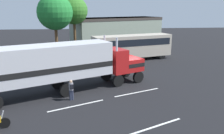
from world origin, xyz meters
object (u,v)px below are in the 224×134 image
object	(u,v)px
semi_truck	(62,63)
person_bystander	(71,89)
parked_bus	(132,45)
parked_car	(21,55)
tree_center	(55,12)
tree_left	(74,11)

from	to	relation	value
semi_truck	person_bystander	bearing A→B (deg)	-66.43
parked_bus	semi_truck	bearing A→B (deg)	-124.21
semi_truck	parked_car	xyz separation A→B (m)	(-6.80, 13.13, -1.72)
semi_truck	tree_center	bearing A→B (deg)	98.16
parked_bus	parked_car	world-z (taller)	parked_bus
parked_car	tree_center	world-z (taller)	tree_center
semi_truck	tree_left	distance (m)	21.89
person_bystander	tree_center	xyz separation A→B (m)	(-3.23, 18.70, 5.45)
semi_truck	person_bystander	xyz separation A→B (m)	(0.81, -1.86, -1.63)
parked_car	parked_bus	bearing A→B (deg)	-3.53
parked_car	tree_left	xyz separation A→B (m)	(6.91, 8.39, 5.70)
person_bystander	tree_left	xyz separation A→B (m)	(-0.70, 23.39, 5.61)
parked_bus	parked_car	xyz separation A→B (m)	(-15.09, 0.93, -1.26)
semi_truck	person_bystander	distance (m)	2.61
parked_bus	tree_left	size ratio (longest dim) A/B	1.27
person_bystander	parked_car	size ratio (longest dim) A/B	0.36
tree_center	person_bystander	bearing A→B (deg)	-80.21
person_bystander	parked_car	xyz separation A→B (m)	(-7.61, 15.00, -0.09)
person_bystander	parked_car	world-z (taller)	person_bystander
parked_bus	tree_center	xyz separation A→B (m)	(-10.71, 4.63, 4.28)
semi_truck	tree_left	xyz separation A→B (m)	(0.11, 21.53, 3.98)
semi_truck	parked_car	bearing A→B (deg)	117.35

